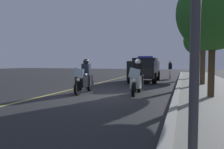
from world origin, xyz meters
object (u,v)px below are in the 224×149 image
(police_suv, at_px, (145,68))
(tree_mid_block, at_px, (213,12))
(cyclist_background, at_px, (170,70))
(tree_behind_suv, at_px, (197,41))
(tree_far_back, at_px, (204,20))
(police_motorcycle_lead_right, at_px, (137,80))
(police_motorcycle_lead_left, at_px, (85,79))

(police_suv, xyz_separation_m, tree_mid_block, (7.14, 4.02, 2.54))
(cyclist_background, bearing_deg, tree_mid_block, 12.38)
(tree_mid_block, distance_m, tree_behind_suv, 11.72)
(tree_mid_block, bearing_deg, tree_far_back, 178.98)
(cyclist_background, relative_size, tree_behind_suv, 0.36)
(police_motorcycle_lead_right, bearing_deg, police_suv, -173.32)
(police_motorcycle_lead_left, bearing_deg, tree_far_back, 133.36)
(police_motorcycle_lead_right, bearing_deg, cyclist_background, 174.40)
(police_motorcycle_lead_right, height_order, tree_behind_suv, tree_behind_suv)
(tree_far_back, xyz_separation_m, tree_behind_suv, (-6.24, -0.05, -0.72))
(police_motorcycle_lead_right, distance_m, tree_far_back, 7.10)
(police_motorcycle_lead_left, height_order, police_suv, police_suv)
(police_motorcycle_lead_right, relative_size, tree_mid_block, 0.42)
(cyclist_background, bearing_deg, police_suv, -29.60)
(police_motorcycle_lead_left, xyz_separation_m, cyclist_background, (-10.36, 3.56, 0.14))
(police_motorcycle_lead_left, xyz_separation_m, police_suv, (-7.24, 1.79, 0.37))
(cyclist_background, bearing_deg, tree_behind_suv, 122.51)
(tree_mid_block, relative_size, tree_behind_suv, 1.05)
(police_motorcycle_lead_right, relative_size, cyclist_background, 1.22)
(tree_mid_block, xyz_separation_m, tree_far_back, (-5.47, 0.10, 0.70))
(tree_far_back, bearing_deg, police_motorcycle_lead_left, -46.64)
(cyclist_background, distance_m, tree_far_back, 6.35)
(cyclist_background, bearing_deg, tree_far_back, 26.18)
(police_motorcycle_lead_right, height_order, tree_far_back, tree_far_back)
(police_motorcycle_lead_left, distance_m, tree_mid_block, 6.50)
(police_motorcycle_lead_left, height_order, tree_far_back, tree_far_back)
(police_motorcycle_lead_left, relative_size, police_suv, 0.43)
(police_suv, distance_m, tree_mid_block, 8.58)
(tree_behind_suv, bearing_deg, police_motorcycle_lead_left, -26.38)
(police_suv, bearing_deg, cyclist_background, 150.40)
(tree_far_back, bearing_deg, tree_mid_block, -1.02)
(police_motorcycle_lead_left, relative_size, police_motorcycle_lead_right, 1.00)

